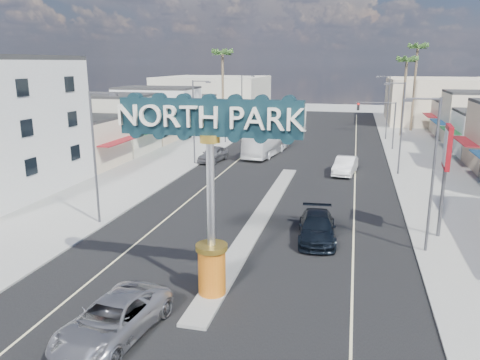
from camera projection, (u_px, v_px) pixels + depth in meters
The scene contains 26 objects.
ground at pixel (291, 169), 48.71m from camera, with size 160.00×160.00×0.00m, color gray.
road at pixel (291, 169), 48.71m from camera, with size 20.00×120.00×0.01m, color black.
median_island at pixel (261, 216), 33.62m from camera, with size 1.30×30.00×0.16m, color gray.
sidewalk_left at pixel (166, 162), 51.92m from camera, with size 8.00×120.00×0.12m, color gray.
sidewalk_right at pixel (434, 176), 45.47m from camera, with size 8.00×120.00×0.12m, color gray.
storefront_row_left at pixel (134, 119), 65.75m from camera, with size 12.00×42.00×6.00m, color beige.
backdrop_far_left at pixel (214, 97), 95.18m from camera, with size 20.00×20.00×8.00m, color #B7B29E.
backdrop_far_right at pixel (445, 101), 85.04m from camera, with size 20.00×20.00×8.00m, color beige.
gateway_sign at pixel (210, 175), 20.87m from camera, with size 8.20×1.50×9.15m.
traffic_signal_left at pixel (238, 112), 62.96m from camera, with size 5.09×0.45×6.00m.
traffic_signal_right at pixel (380, 116), 58.72m from camera, with size 5.09×0.45×6.00m.
streetlight_l_near at pixel (96, 152), 31.04m from camera, with size 2.03×0.22×9.00m.
streetlight_l_mid at pixel (195, 118), 49.87m from camera, with size 2.03×0.22×9.00m.
streetlight_l_far at pixel (243, 101), 70.59m from camera, with size 2.03×0.22×9.00m.
streetlight_r_near at pixel (431, 168), 26.23m from camera, with size 2.03×0.22×9.00m.
streetlight_r_mid at pixel (400, 124), 45.06m from camera, with size 2.03×0.22×9.00m.
streetlight_r_far at pixel (387, 104), 65.78m from camera, with size 2.03×0.22×9.00m.
palm_left_far at pixel (223, 57), 67.72m from camera, with size 2.60×2.60×13.10m.
palm_right_mid at pixel (407, 64), 67.60m from camera, with size 2.60×2.60×12.10m.
palm_right_far at pixel (417, 52), 72.35m from camera, with size 2.60×2.60×14.10m.
suv_left at pixel (113, 319), 18.77m from camera, with size 2.69×5.83×1.62m, color #A2A2A7.
suv_right at pixel (317, 227), 29.20m from camera, with size 2.27×5.58×1.62m, color black.
car_parked_left at pixel (213, 154), 52.22m from camera, with size 2.02×5.02×1.71m, color slate.
car_parked_right at pixel (345, 166), 46.33m from camera, with size 1.84×5.28×1.74m, color white.
city_bus at pixel (267, 142), 56.06m from camera, with size 2.55×10.89×3.03m, color white.
bank_pylon_sign at pixel (447, 153), 28.39m from camera, with size 0.45×2.22×7.05m.
Camera 1 is at (6.11, -17.41, 10.84)m, focal length 35.00 mm.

